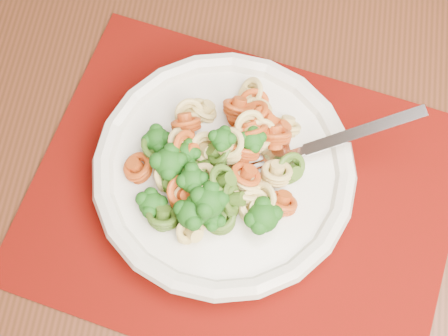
{
  "coord_description": "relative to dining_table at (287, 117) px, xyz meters",
  "views": [
    {
      "loc": [
        -0.48,
        0.41,
        1.31
      ],
      "look_at": [
        -0.49,
        0.61,
        0.78
      ],
      "focal_mm": 50.0,
      "sensor_mm": 36.0,
      "label": 1
    }
  ],
  "objects": [
    {
      "name": "dining_table",
      "position": [
        0.0,
        0.0,
        0.0
      ],
      "size": [
        1.36,
        0.93,
        0.73
      ],
      "rotation": [
        0.0,
        0.0,
        -0.08
      ],
      "color": "#512716",
      "rests_on": "ground"
    },
    {
      "name": "placemat",
      "position": [
        -0.05,
        -0.14,
        0.11
      ],
      "size": [
        0.46,
        0.4,
        0.0
      ],
      "primitive_type": "cube",
      "rotation": [
        0.0,
        0.0,
        -0.26
      ],
      "color": "#5E0404",
      "rests_on": "dining_table"
    },
    {
      "name": "pasta_broccoli_heap",
      "position": [
        -0.07,
        -0.13,
        0.16
      ],
      "size": [
        0.21,
        0.21,
        0.06
      ],
      "primitive_type": null,
      "color": "#D9BF6B",
      "rests_on": "pasta_bowl"
    },
    {
      "name": "fork",
      "position": [
        -0.02,
        -0.12,
        0.16
      ],
      "size": [
        0.18,
        0.07,
        0.08
      ],
      "primitive_type": null,
      "rotation": [
        0.0,
        -0.35,
        0.28
      ],
      "color": "silver",
      "rests_on": "pasta_bowl"
    },
    {
      "name": "pasta_bowl",
      "position": [
        -0.07,
        -0.13,
        0.14
      ],
      "size": [
        0.24,
        0.24,
        0.05
      ],
      "color": "silver",
      "rests_on": "placemat"
    }
  ]
}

